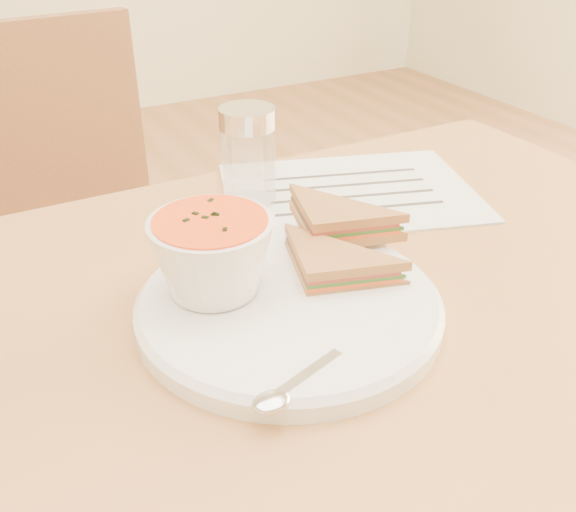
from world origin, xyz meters
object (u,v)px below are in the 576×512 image
soup_bowl (213,259)px  condiment_shaker (248,157)px  chair_far (87,306)px  plate (289,307)px

soup_bowl → condiment_shaker: size_ratio=0.92×
chair_far → plate: (0.10, -0.55, 0.31)m
condiment_shaker → chair_far: bearing=118.8°
chair_far → condiment_shaker: chair_far is taller
plate → condiment_shaker: 0.25m
chair_far → soup_bowl: chair_far is taller
soup_bowl → condiment_shaker: bearing=56.1°
chair_far → plate: 0.64m
chair_far → plate: bearing=96.2°
plate → condiment_shaker: (0.07, 0.23, 0.05)m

